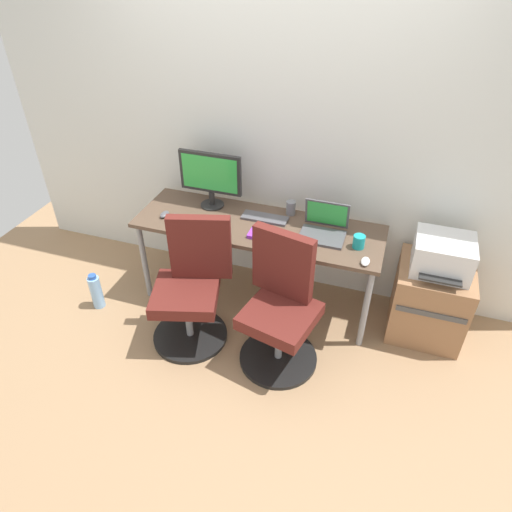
{
  "coord_description": "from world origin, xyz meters",
  "views": [
    {
      "loc": [
        0.88,
        -2.67,
        2.49
      ],
      "look_at": [
        0.0,
        -0.05,
        0.46
      ],
      "focal_mm": 32.25,
      "sensor_mm": 36.0,
      "label": 1
    }
  ],
  "objects_px": {
    "printer": "(443,255)",
    "open_laptop": "(324,227)",
    "water_bottle_on_floor": "(96,292)",
    "office_chair_left": "(192,288)",
    "office_chair_right": "(280,308)",
    "desktop_monitor": "(210,176)",
    "side_cabinet": "(429,300)",
    "coffee_mug": "(359,242)"
  },
  "relations": [
    {
      "from": "printer",
      "to": "open_laptop",
      "type": "bearing_deg",
      "value": -177.86
    },
    {
      "from": "water_bottle_on_floor",
      "to": "open_laptop",
      "type": "relative_size",
      "value": 1.0
    },
    {
      "from": "office_chair_left",
      "to": "water_bottle_on_floor",
      "type": "distance_m",
      "value": 0.89
    },
    {
      "from": "printer",
      "to": "water_bottle_on_floor",
      "type": "relative_size",
      "value": 1.29
    },
    {
      "from": "office_chair_right",
      "to": "water_bottle_on_floor",
      "type": "relative_size",
      "value": 3.03
    },
    {
      "from": "office_chair_left",
      "to": "printer",
      "type": "relative_size",
      "value": 2.35
    },
    {
      "from": "desktop_monitor",
      "to": "open_laptop",
      "type": "bearing_deg",
      "value": -7.4
    },
    {
      "from": "open_laptop",
      "to": "office_chair_left",
      "type": "bearing_deg",
      "value": -145.7
    },
    {
      "from": "side_cabinet",
      "to": "open_laptop",
      "type": "bearing_deg",
      "value": -177.8
    },
    {
      "from": "office_chair_left",
      "to": "printer",
      "type": "height_order",
      "value": "office_chair_left"
    },
    {
      "from": "office_chair_right",
      "to": "printer",
      "type": "bearing_deg",
      "value": 30.81
    },
    {
      "from": "office_chair_left",
      "to": "open_laptop",
      "type": "distance_m",
      "value": 1.01
    },
    {
      "from": "water_bottle_on_floor",
      "to": "office_chair_left",
      "type": "bearing_deg",
      "value": -1.15
    },
    {
      "from": "office_chair_left",
      "to": "side_cabinet",
      "type": "distance_m",
      "value": 1.7
    },
    {
      "from": "office_chair_right",
      "to": "side_cabinet",
      "type": "relative_size",
      "value": 1.66
    },
    {
      "from": "office_chair_left",
      "to": "office_chair_right",
      "type": "height_order",
      "value": "same"
    },
    {
      "from": "side_cabinet",
      "to": "water_bottle_on_floor",
      "type": "bearing_deg",
      "value": -167.25
    },
    {
      "from": "office_chair_left",
      "to": "desktop_monitor",
      "type": "xyz_separation_m",
      "value": [
        -0.1,
        0.65,
        0.53
      ]
    },
    {
      "from": "office_chair_left",
      "to": "desktop_monitor",
      "type": "height_order",
      "value": "desktop_monitor"
    },
    {
      "from": "open_laptop",
      "to": "coffee_mug",
      "type": "distance_m",
      "value": 0.27
    },
    {
      "from": "office_chair_right",
      "to": "water_bottle_on_floor",
      "type": "distance_m",
      "value": 1.52
    },
    {
      "from": "office_chair_left",
      "to": "office_chair_right",
      "type": "distance_m",
      "value": 0.64
    },
    {
      "from": "office_chair_left",
      "to": "coffee_mug",
      "type": "relative_size",
      "value": 10.22
    },
    {
      "from": "office_chair_left",
      "to": "open_laptop",
      "type": "height_order",
      "value": "office_chair_left"
    },
    {
      "from": "printer",
      "to": "office_chair_right",
      "type": "bearing_deg",
      "value": -149.19
    },
    {
      "from": "office_chair_right",
      "to": "side_cabinet",
      "type": "height_order",
      "value": "office_chair_right"
    },
    {
      "from": "office_chair_left",
      "to": "open_laptop",
      "type": "xyz_separation_m",
      "value": [
        0.79,
        0.54,
        0.34
      ]
    },
    {
      "from": "water_bottle_on_floor",
      "to": "coffee_mug",
      "type": "bearing_deg",
      "value": 12.91
    },
    {
      "from": "office_chair_left",
      "to": "desktop_monitor",
      "type": "bearing_deg",
      "value": 99.01
    },
    {
      "from": "desktop_monitor",
      "to": "coffee_mug",
      "type": "bearing_deg",
      "value": -10.02
    },
    {
      "from": "side_cabinet",
      "to": "open_laptop",
      "type": "relative_size",
      "value": 1.83
    },
    {
      "from": "open_laptop",
      "to": "coffee_mug",
      "type": "relative_size",
      "value": 3.37
    },
    {
      "from": "open_laptop",
      "to": "desktop_monitor",
      "type": "bearing_deg",
      "value": 172.6
    },
    {
      "from": "side_cabinet",
      "to": "desktop_monitor",
      "type": "relative_size",
      "value": 1.18
    },
    {
      "from": "coffee_mug",
      "to": "office_chair_right",
      "type": "bearing_deg",
      "value": -131.94
    },
    {
      "from": "office_chair_left",
      "to": "printer",
      "type": "bearing_deg",
      "value": 19.65
    },
    {
      "from": "office_chair_right",
      "to": "desktop_monitor",
      "type": "distance_m",
      "value": 1.12
    },
    {
      "from": "office_chair_left",
      "to": "side_cabinet",
      "type": "relative_size",
      "value": 1.66
    },
    {
      "from": "office_chair_right",
      "to": "desktop_monitor",
      "type": "relative_size",
      "value": 1.96
    },
    {
      "from": "office_chair_left",
      "to": "water_bottle_on_floor",
      "type": "xyz_separation_m",
      "value": [
        -0.85,
        0.02,
        -0.28
      ]
    },
    {
      "from": "desktop_monitor",
      "to": "printer",
      "type": "bearing_deg",
      "value": -2.9
    },
    {
      "from": "water_bottle_on_floor",
      "to": "coffee_mug",
      "type": "xyz_separation_m",
      "value": [
        1.89,
        0.43,
        0.6
      ]
    }
  ]
}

